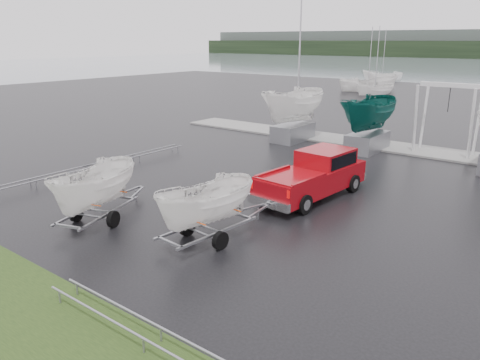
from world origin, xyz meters
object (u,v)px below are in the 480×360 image
(trailer_hitched, at_px, (206,168))
(boat_hoist, at_px, (448,109))
(trailer_parked, at_px, (92,152))
(pickup_truck, at_px, (316,173))

(trailer_hitched, bearing_deg, boat_hoist, 85.86)
(boat_hoist, bearing_deg, trailer_hitched, -98.78)
(trailer_hitched, xyz_separation_m, trailer_parked, (-4.26, -1.26, 0.16))
(trailer_hitched, distance_m, trailer_parked, 4.44)
(pickup_truck, xyz_separation_m, boat_hoist, (2.19, 11.16, 1.67))
(trailer_parked, bearing_deg, trailer_hitched, -1.84)
(trailer_parked, height_order, boat_hoist, trailer_parked)
(trailer_hitched, height_order, boat_hoist, trailer_hitched)
(trailer_hitched, xyz_separation_m, boat_hoist, (2.71, 17.53, 0.16))
(pickup_truck, relative_size, boat_hoist, 1.44)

